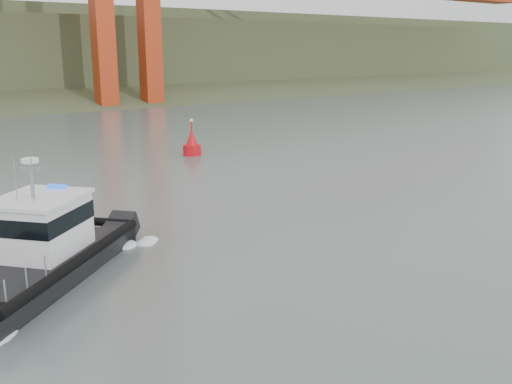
% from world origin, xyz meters
% --- Properties ---
extents(ground, '(400.00, 400.00, 0.00)m').
position_xyz_m(ground, '(0.00, 0.00, 0.00)').
color(ground, '#485551').
rests_on(ground, ground).
extents(patrol_boat, '(10.75, 10.13, 5.27)m').
position_xyz_m(patrol_boat, '(-11.30, 9.50, 1.32)').
color(patrol_boat, black).
rests_on(patrol_boat, ground).
extents(nav_buoy, '(1.66, 1.66, 3.47)m').
position_xyz_m(nav_buoy, '(8.12, 30.51, 0.91)').
color(nav_buoy, red).
rests_on(nav_buoy, ground).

